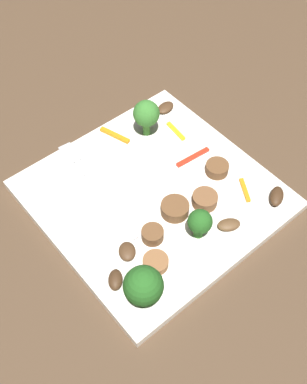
{
  "coord_description": "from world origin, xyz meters",
  "views": [
    {
      "loc": [
        -0.28,
        0.23,
        0.49
      ],
      "look_at": [
        0.0,
        0.0,
        0.01
      ],
      "focal_mm": 44.23,
      "sensor_mm": 36.0,
      "label": 1
    }
  ],
  "objects_px": {
    "fork": "(92,181)",
    "sausage_slice_3": "(156,262)",
    "mushroom_3": "(166,107)",
    "sausage_slice_2": "(153,234)",
    "broccoli_floret_0": "(143,286)",
    "pepper_strip_3": "(245,190)",
    "broccoli_floret_2": "(200,223)",
    "sausage_slice_1": "(175,209)",
    "mushroom_4": "(277,196)",
    "plate": "(154,195)",
    "pepper_strip_2": "(176,131)",
    "pepper_strip_0": "(193,157)",
    "mushroom_0": "(115,280)",
    "sausage_slice_4": "(217,168)",
    "mushroom_2": "(229,225)",
    "pepper_strip_1": "(115,135)",
    "broccoli_floret_1": "(146,114)",
    "mushroom_1": "(127,251)",
    "sausage_slice_0": "(205,200)"
  },
  "relations": [
    {
      "from": "broccoli_floret_1",
      "to": "mushroom_0",
      "type": "xyz_separation_m",
      "value": [
        -0.15,
        0.17,
        -0.03
      ]
    },
    {
      "from": "broccoli_floret_0",
      "to": "mushroom_4",
      "type": "distance_m",
      "value": 0.22
    },
    {
      "from": "sausage_slice_2",
      "to": "pepper_strip_3",
      "type": "bearing_deg",
      "value": -99.4
    },
    {
      "from": "sausage_slice_4",
      "to": "pepper_strip_0",
      "type": "bearing_deg",
      "value": 12.02
    },
    {
      "from": "fork",
      "to": "sausage_slice_3",
      "type": "bearing_deg",
      "value": -179.9
    },
    {
      "from": "fork",
      "to": "sausage_slice_1",
      "type": "height_order",
      "value": "sausage_slice_1"
    },
    {
      "from": "broccoli_floret_0",
      "to": "pepper_strip_3",
      "type": "relative_size",
      "value": 1.7
    },
    {
      "from": "mushroom_2",
      "to": "pepper_strip_0",
      "type": "relative_size",
      "value": 0.54
    },
    {
      "from": "sausage_slice_3",
      "to": "pepper_strip_2",
      "type": "relative_size",
      "value": 0.78
    },
    {
      "from": "mushroom_3",
      "to": "mushroom_4",
      "type": "distance_m",
      "value": 0.21
    },
    {
      "from": "sausage_slice_0",
      "to": "mushroom_1",
      "type": "relative_size",
      "value": 1.25
    },
    {
      "from": "plate",
      "to": "broccoli_floret_2",
      "type": "xyz_separation_m",
      "value": [
        -0.08,
        0.0,
        0.03
      ]
    },
    {
      "from": "sausage_slice_0",
      "to": "mushroom_1",
      "type": "distance_m",
      "value": 0.12
    },
    {
      "from": "broccoli_floret_0",
      "to": "pepper_strip_0",
      "type": "distance_m",
      "value": 0.22
    },
    {
      "from": "sausage_slice_0",
      "to": "sausage_slice_3",
      "type": "height_order",
      "value": "sausage_slice_0"
    },
    {
      "from": "broccoli_floret_1",
      "to": "mushroom_1",
      "type": "xyz_separation_m",
      "value": [
        -0.13,
        0.14,
        -0.03
      ]
    },
    {
      "from": "sausage_slice_4",
      "to": "mushroom_4",
      "type": "xyz_separation_m",
      "value": [
        -0.08,
        -0.03,
        -0.0
      ]
    },
    {
      "from": "pepper_strip_0",
      "to": "pepper_strip_1",
      "type": "height_order",
      "value": "same"
    },
    {
      "from": "broccoli_floret_2",
      "to": "fork",
      "type": "bearing_deg",
      "value": 19.06
    },
    {
      "from": "broccoli_floret_1",
      "to": "pepper_strip_0",
      "type": "distance_m",
      "value": 0.08
    },
    {
      "from": "plate",
      "to": "broccoli_floret_1",
      "type": "height_order",
      "value": "broccoli_floret_1"
    },
    {
      "from": "mushroom_1",
      "to": "mushroom_4",
      "type": "xyz_separation_m",
      "value": [
        -0.06,
        -0.19,
        0.0
      ]
    },
    {
      "from": "fork",
      "to": "pepper_strip_0",
      "type": "bearing_deg",
      "value": -107.03
    },
    {
      "from": "pepper_strip_1",
      "to": "mushroom_4",
      "type": "bearing_deg",
      "value": -157.6
    },
    {
      "from": "pepper_strip_2",
      "to": "mushroom_2",
      "type": "bearing_deg",
      "value": 160.49
    },
    {
      "from": "broccoli_floret_2",
      "to": "mushroom_4",
      "type": "distance_m",
      "value": 0.11
    },
    {
      "from": "broccoli_floret_0",
      "to": "sausage_slice_2",
      "type": "bearing_deg",
      "value": -46.41
    },
    {
      "from": "sausage_slice_3",
      "to": "mushroom_2",
      "type": "distance_m",
      "value": 0.1
    },
    {
      "from": "sausage_slice_2",
      "to": "mushroom_0",
      "type": "xyz_separation_m",
      "value": [
        -0.02,
        0.07,
        -0.0
      ]
    },
    {
      "from": "fork",
      "to": "sausage_slice_3",
      "type": "relative_size",
      "value": 6.11
    },
    {
      "from": "broccoli_floret_2",
      "to": "pepper_strip_1",
      "type": "bearing_deg",
      "value": -6.46
    },
    {
      "from": "broccoli_floret_0",
      "to": "sausage_slice_2",
      "type": "relative_size",
      "value": 2.31
    },
    {
      "from": "fork",
      "to": "sausage_slice_2",
      "type": "xyz_separation_m",
      "value": [
        -0.11,
        -0.01,
        0.01
      ]
    },
    {
      "from": "pepper_strip_3",
      "to": "sausage_slice_2",
      "type": "bearing_deg",
      "value": 80.6
    },
    {
      "from": "plate",
      "to": "broccoli_floret_0",
      "type": "distance_m",
      "value": 0.16
    },
    {
      "from": "pepper_strip_1",
      "to": "pepper_strip_2",
      "type": "distance_m",
      "value": 0.09
    },
    {
      "from": "fork",
      "to": "broccoli_floret_1",
      "type": "xyz_separation_m",
      "value": [
        0.02,
        -0.11,
        0.03
      ]
    },
    {
      "from": "pepper_strip_2",
      "to": "mushroom_0",
      "type": "bearing_deg",
      "value": 122.44
    },
    {
      "from": "broccoli_floret_2",
      "to": "sausage_slice_4",
      "type": "distance_m",
      "value": 0.1
    },
    {
      "from": "mushroom_0",
      "to": "pepper_strip_0",
      "type": "height_order",
      "value": "mushroom_0"
    },
    {
      "from": "sausage_slice_2",
      "to": "broccoli_floret_2",
      "type": "bearing_deg",
      "value": -125.64
    },
    {
      "from": "plate",
      "to": "pepper_strip_2",
      "type": "relative_size",
      "value": 7.24
    },
    {
      "from": "pepper_strip_0",
      "to": "pepper_strip_3",
      "type": "bearing_deg",
      "value": -171.31
    },
    {
      "from": "mushroom_3",
      "to": "fork",
      "type": "bearing_deg",
      "value": 104.37
    },
    {
      "from": "sausage_slice_4",
      "to": "mushroom_2",
      "type": "xyz_separation_m",
      "value": [
        -0.07,
        0.05,
        -0.0
      ]
    },
    {
      "from": "sausage_slice_2",
      "to": "broccoli_floret_0",
      "type": "bearing_deg",
      "value": 133.59
    },
    {
      "from": "mushroom_4",
      "to": "mushroom_1",
      "type": "bearing_deg",
      "value": 73.0
    },
    {
      "from": "pepper_strip_0",
      "to": "mushroom_3",
      "type": "bearing_deg",
      "value": -19.58
    },
    {
      "from": "broccoli_floret_0",
      "to": "broccoli_floret_2",
      "type": "xyz_separation_m",
      "value": [
        0.02,
        -0.1,
        -0.01
      ]
    },
    {
      "from": "broccoli_floret_1",
      "to": "sausage_slice_4",
      "type": "relative_size",
      "value": 1.86
    }
  ]
}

